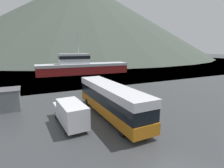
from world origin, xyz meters
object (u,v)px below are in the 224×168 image
object	(u,v)px
tour_bus	(111,99)
storage_bin	(130,98)
fishing_boat	(82,66)
dock_kiosk	(6,100)
delivery_van	(70,112)

from	to	relation	value
tour_bus	storage_bin	xyz separation A→B (m)	(4.30, 3.15, -1.26)
fishing_boat	storage_bin	distance (m)	28.79
tour_bus	dock_kiosk	xyz separation A→B (m)	(-10.18, 7.04, -0.64)
delivery_van	fishing_boat	world-z (taller)	fishing_boat
storage_bin	tour_bus	bearing A→B (deg)	-143.78
delivery_van	storage_bin	distance (m)	9.33
delivery_van	dock_kiosk	size ratio (longest dim) A/B	1.96
storage_bin	dock_kiosk	xyz separation A→B (m)	(-14.48, 3.89, 0.62)
delivery_van	storage_bin	xyz separation A→B (m)	(8.66, 3.42, -0.58)
fishing_boat	dock_kiosk	distance (m)	29.71
fishing_boat	dock_kiosk	xyz separation A→B (m)	(-16.36, -24.79, -0.90)
tour_bus	dock_kiosk	bearing A→B (deg)	144.88
tour_bus	fishing_boat	distance (m)	32.43
storage_bin	dock_kiosk	bearing A→B (deg)	164.94
tour_bus	dock_kiosk	distance (m)	12.40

